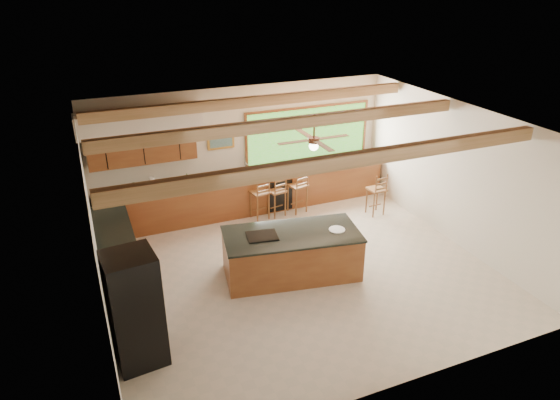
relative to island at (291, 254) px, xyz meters
name	(u,v)px	position (x,y,z in m)	size (l,w,h in m)	color
ground	(299,271)	(0.17, 0.03, -0.45)	(7.20, 7.20, 0.00)	beige
room_shell	(278,156)	(0.00, 0.68, 1.77)	(7.27, 6.54, 3.02)	beige
counter_run	(221,206)	(-0.65, 2.55, 0.02)	(7.12, 3.10, 1.24)	brown
island	(291,254)	(0.00, 0.00, 0.00)	(2.73, 1.63, 0.91)	brown
refrigerator	(135,310)	(-3.05, -1.27, 0.47)	(0.78, 0.76, 1.83)	black
bar_stool_a	(260,194)	(0.27, 2.42, 0.21)	(0.47, 0.47, 1.12)	brown
bar_stool_b	(278,192)	(0.71, 2.42, 0.18)	(0.44, 0.44, 1.06)	brown
bar_stool_c	(299,187)	(1.25, 2.42, 0.23)	(0.50, 0.50, 1.15)	brown
bar_stool_d	(378,191)	(2.93, 1.57, 0.19)	(0.40, 0.40, 1.07)	brown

